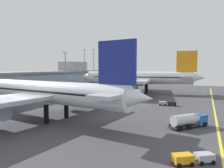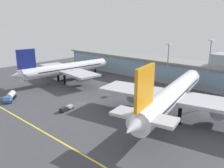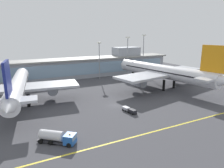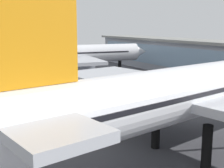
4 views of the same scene
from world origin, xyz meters
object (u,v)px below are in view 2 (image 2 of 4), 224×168
(apron_light_mast_west, at_px, (168,58))
(fuel_tanker_truck, at_px, (10,97))
(airliner_near_left, at_px, (67,69))
(airliner_near_right, at_px, (172,95))
(baggage_tug_near, at_px, (66,108))
(apron_light_mast_centre, at_px, (209,59))

(apron_light_mast_west, bearing_deg, fuel_tanker_truck, -121.36)
(airliner_near_left, xyz_separation_m, apron_light_mast_west, (42.17, 25.63, 6.98))
(airliner_near_right, xyz_separation_m, apron_light_mast_west, (-18.65, 30.72, 6.04))
(airliner_near_right, relative_size, apron_light_mast_west, 3.06)
(fuel_tanker_truck, bearing_deg, airliner_near_left, 141.60)
(airliner_near_right, distance_m, fuel_tanker_truck, 61.09)
(airliner_near_left, xyz_separation_m, fuel_tanker_truck, (6.64, -32.67, -5.07))
(baggage_tug_near, relative_size, apron_light_mast_centre, 0.25)
(fuel_tanker_truck, relative_size, baggage_tug_near, 1.47)
(airliner_near_right, relative_size, apron_light_mast_centre, 2.70)
(fuel_tanker_truck, xyz_separation_m, apron_light_mast_west, (35.53, 58.29, 12.05))
(airliner_near_right, distance_m, baggage_tug_near, 35.91)
(airliner_near_right, height_order, apron_light_mast_west, airliner_near_right)
(airliner_near_left, bearing_deg, baggage_tug_near, -120.75)
(airliner_near_right, xyz_separation_m, apron_light_mast_centre, (-0.46, 31.20, 7.52))
(airliner_near_left, relative_size, baggage_tug_near, 9.53)
(fuel_tanker_truck, bearing_deg, apron_light_mast_centre, 87.68)
(baggage_tug_near, bearing_deg, fuel_tanker_truck, -80.05)
(airliner_near_left, relative_size, fuel_tanker_truck, 6.48)
(fuel_tanker_truck, bearing_deg, baggage_tug_near, 59.34)
(airliner_near_left, height_order, apron_light_mast_west, apron_light_mast_west)
(fuel_tanker_truck, distance_m, baggage_tug_near, 25.93)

